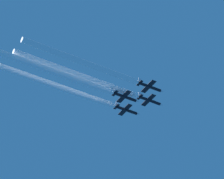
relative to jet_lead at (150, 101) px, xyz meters
The scene contains 8 objects.
jet_lead is the anchor object (origin of this frame).
jet_left_wingman 10.13m from the jet_lead, 144.31° to the right, with size 8.24×11.99×2.88m.
jet_right_wingman 10.90m from the jet_lead, 32.53° to the right, with size 8.24×11.99×2.88m.
jet_slot 12.19m from the jet_lead, 86.47° to the right, with size 8.24×11.99×2.88m.
smoke_trail_lead 31.92m from the jet_lead, 90.00° to the right, with size 2.20×52.88×2.20m.
smoke_trail_left_wingman 36.78m from the jet_lead, 102.76° to the right, with size 2.20×49.05×2.20m.
smoke_trail_right_wingman 36.35m from the jet_lead, 75.52° to the right, with size 2.20×47.76×2.20m.
smoke_trail_slot 41.67m from the jet_lead, 89.00° to the right, with size 2.20×48.65×2.20m.
Camera 1 is at (181.57, -116.96, 2.92)m, focal length 112.39 mm.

